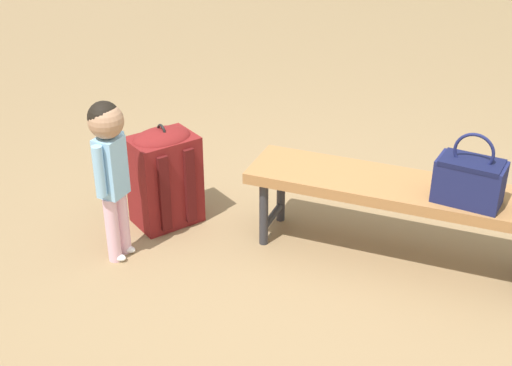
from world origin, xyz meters
name	(u,v)px	position (x,y,z in m)	size (l,w,h in m)	color
ground_plane	(295,267)	(0.00, 0.00, 0.00)	(40.00, 40.00, 0.00)	#8C704C
park_bench	(398,193)	(-0.52, -0.18, 0.39)	(1.65, 0.78, 0.45)	#9E6B3D
handbag	(470,179)	(-0.83, -0.03, 0.58)	(0.36, 0.29, 0.37)	#191E4C
child_standing	(110,157)	(0.96, 0.01, 0.60)	(0.18, 0.23, 0.90)	#E5B2C6
backpack_large	(164,174)	(0.80, -0.39, 0.31)	(0.45, 0.45, 0.62)	maroon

